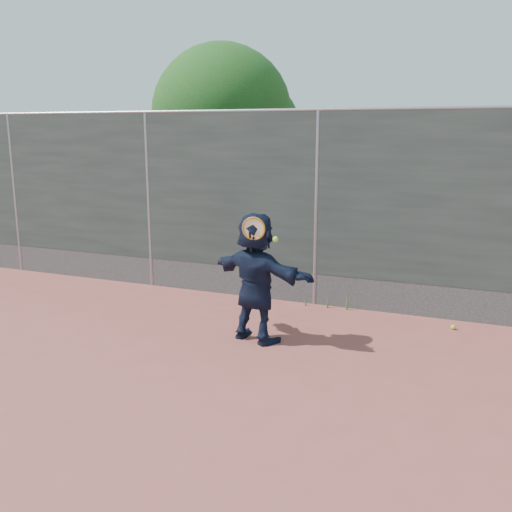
% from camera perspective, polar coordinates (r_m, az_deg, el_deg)
% --- Properties ---
extents(ground, '(80.00, 80.00, 0.00)m').
position_cam_1_polar(ground, '(6.10, -3.76, -13.88)').
color(ground, '#9E4C42').
rests_on(ground, ground).
extents(player, '(1.65, 0.97, 1.70)m').
position_cam_1_polar(player, '(7.35, 0.00, -2.15)').
color(player, '#121B32').
rests_on(player, ground).
extents(ball_ground, '(0.07, 0.07, 0.07)m').
position_cam_1_polar(ball_ground, '(8.42, 19.11, -6.73)').
color(ball_ground, '#AFE031').
rests_on(ball_ground, ground).
extents(fence, '(20.00, 0.06, 3.03)m').
position_cam_1_polar(fence, '(8.82, 6.05, 5.10)').
color(fence, '#38423D').
rests_on(fence, ground).
extents(swing_action, '(0.50, 0.21, 0.51)m').
position_cam_1_polar(swing_action, '(6.99, -0.04, 2.51)').
color(swing_action, '#C16C12').
rests_on(swing_action, ground).
extents(tree_left, '(3.15, 3.00, 4.53)m').
position_cam_1_polar(tree_left, '(12.61, -2.66, 13.54)').
color(tree_left, '#382314').
rests_on(tree_left, ground).
extents(weed_clump, '(0.68, 0.07, 0.30)m').
position_cam_1_polar(weed_clump, '(8.93, 7.45, -4.35)').
color(weed_clump, '#387226').
rests_on(weed_clump, ground).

